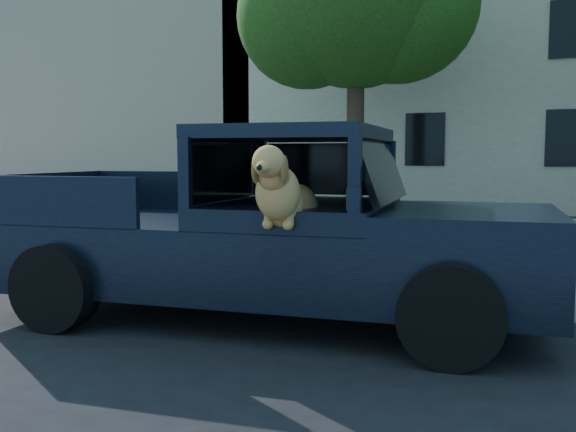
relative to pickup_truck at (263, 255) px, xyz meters
name	(u,v)px	position (x,y,z in m)	size (l,w,h in m)	color
ground	(452,333)	(1.92, 0.21, -0.67)	(120.00, 120.00, 0.00)	black
far_sidewalk	(517,228)	(1.92, 9.41, -0.60)	(60.00, 4.00, 0.15)	gray
building_left	(153,101)	(-13.08, 16.71, 3.33)	(12.00, 6.00, 8.00)	tan
pickup_truck	(263,255)	(0.00, 0.00, 0.00)	(5.76, 3.04, 1.99)	black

